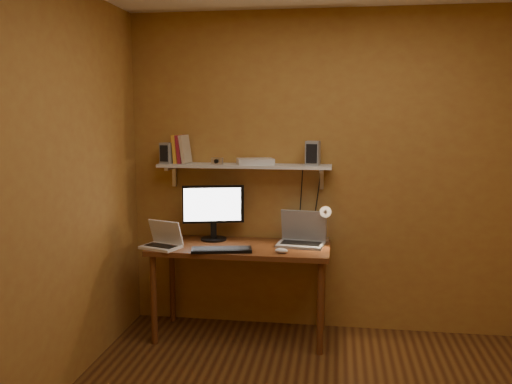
% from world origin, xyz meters
% --- Properties ---
extents(room, '(3.44, 3.24, 2.64)m').
position_xyz_m(room, '(0.00, 0.00, 1.30)').
color(room, brown).
rests_on(room, ground).
extents(desk, '(1.40, 0.60, 0.75)m').
position_xyz_m(desk, '(-0.73, 1.28, 0.66)').
color(desk, '#603116').
rests_on(desk, ground).
extents(wall_shelf, '(1.40, 0.25, 0.21)m').
position_xyz_m(wall_shelf, '(-0.73, 1.47, 1.36)').
color(wall_shelf, silver).
rests_on(wall_shelf, room).
extents(monitor, '(0.49, 0.26, 0.45)m').
position_xyz_m(monitor, '(-0.98, 1.43, 1.00)').
color(monitor, black).
rests_on(monitor, desk).
extents(laptop, '(0.39, 0.31, 0.27)m').
position_xyz_m(laptop, '(-0.25, 1.39, 0.82)').
color(laptop, gray).
rests_on(laptop, desk).
extents(netbook, '(0.34, 0.29, 0.21)m').
position_xyz_m(netbook, '(-1.31, 1.13, 0.81)').
color(netbook, silver).
rests_on(netbook, desk).
extents(keyboard, '(0.47, 0.24, 0.02)m').
position_xyz_m(keyboard, '(-0.84, 1.07, 0.76)').
color(keyboard, black).
rests_on(keyboard, desk).
extents(mouse, '(0.11, 0.09, 0.04)m').
position_xyz_m(mouse, '(-0.39, 1.09, 0.77)').
color(mouse, silver).
rests_on(mouse, desk).
extents(desk_lamp, '(0.09, 0.23, 0.38)m').
position_xyz_m(desk_lamp, '(-0.07, 1.41, 0.96)').
color(desk_lamp, silver).
rests_on(desk_lamp, desk).
extents(speaker_left, '(0.12, 0.12, 0.17)m').
position_xyz_m(speaker_left, '(-1.37, 1.46, 1.46)').
color(speaker_left, gray).
rests_on(speaker_left, wall_shelf).
extents(speaker_right, '(0.12, 0.12, 0.19)m').
position_xyz_m(speaker_right, '(-0.18, 1.47, 1.47)').
color(speaker_right, gray).
rests_on(speaker_right, wall_shelf).
extents(books, '(0.14, 0.16, 0.23)m').
position_xyz_m(books, '(-1.26, 1.50, 1.49)').
color(books, gold).
rests_on(books, wall_shelf).
extents(shelf_camera, '(0.10, 0.05, 0.06)m').
position_xyz_m(shelf_camera, '(-0.94, 1.41, 1.40)').
color(shelf_camera, silver).
rests_on(shelf_camera, wall_shelf).
extents(router, '(0.33, 0.27, 0.05)m').
position_xyz_m(router, '(-0.64, 1.48, 1.40)').
color(router, silver).
rests_on(router, wall_shelf).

